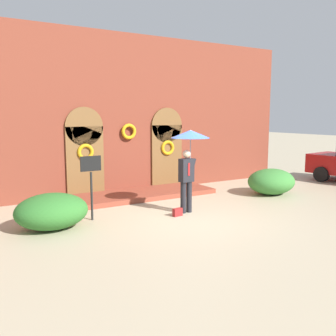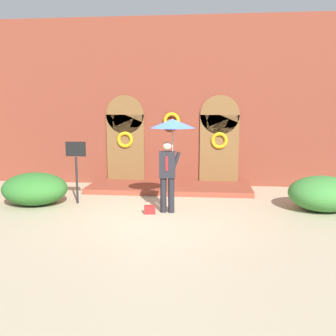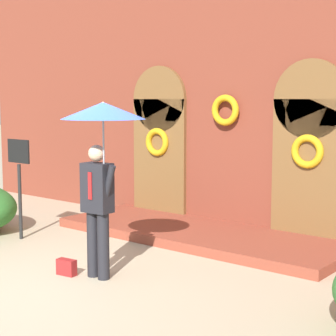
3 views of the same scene
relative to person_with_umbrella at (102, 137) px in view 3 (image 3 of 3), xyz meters
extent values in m
plane|color=tan|center=(-0.30, -0.46, -1.91)|extent=(80.00, 80.00, 0.00)
cube|color=brown|center=(-0.30, 3.74, 0.89)|extent=(14.00, 0.50, 5.60)
cube|color=brown|center=(-1.90, 3.45, -0.71)|extent=(1.30, 0.08, 2.40)
cylinder|color=brown|center=(-1.90, 3.45, 0.49)|extent=(1.30, 0.08, 1.30)
cube|color=brown|center=(1.30, 3.45, -0.71)|extent=(1.30, 0.08, 2.40)
cylinder|color=brown|center=(1.30, 3.45, 0.49)|extent=(1.30, 0.08, 1.30)
torus|color=#C69314|center=(-1.90, 3.38, -0.36)|extent=(0.56, 0.12, 0.56)
torus|color=#C69314|center=(1.30, 3.38, -0.36)|extent=(0.56, 0.12, 0.56)
torus|color=#C69314|center=(-0.30, 3.38, 0.29)|extent=(0.56, 0.12, 0.56)
cube|color=brown|center=(-0.30, 2.59, -1.83)|extent=(5.20, 1.80, 0.16)
cylinder|color=black|center=(-0.20, 0.00, -1.46)|extent=(0.16, 0.16, 0.90)
cylinder|color=black|center=(0.00, 0.00, -1.46)|extent=(0.16, 0.16, 0.90)
cube|color=black|center=(-0.10, 0.00, -0.68)|extent=(0.42, 0.27, 0.66)
cube|color=#A51919|center=(-0.10, -0.13, -0.64)|extent=(0.06, 0.01, 0.36)
sphere|color=tan|center=(-0.10, 0.00, -0.22)|extent=(0.22, 0.22, 0.22)
cylinder|color=black|center=(0.12, 0.00, -0.58)|extent=(0.22, 0.09, 0.46)
cylinder|color=gray|center=(0.03, 0.00, -0.26)|extent=(0.02, 0.02, 0.98)
cone|color=#284CB7|center=(0.03, 0.00, 0.34)|extent=(1.10, 1.10, 0.22)
cone|color=white|center=(0.03, 0.00, 0.35)|extent=(0.61, 0.61, 0.20)
cube|color=maroon|center=(-0.52, -0.20, -1.80)|extent=(0.29, 0.15, 0.22)
cylinder|color=black|center=(-2.68, 0.65, -1.26)|extent=(0.06, 0.06, 1.30)
cube|color=black|center=(-2.68, 0.65, -0.39)|extent=(0.56, 0.03, 0.40)
camera|label=1|loc=(-5.92, -8.72, 0.87)|focal=40.00mm
camera|label=2|loc=(0.85, -9.18, 0.72)|focal=40.00mm
camera|label=3|loc=(5.25, -5.12, 0.48)|focal=60.00mm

